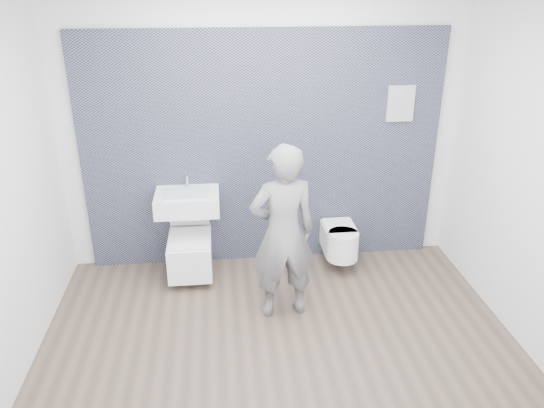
{
  "coord_description": "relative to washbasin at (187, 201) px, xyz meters",
  "views": [
    {
      "loc": [
        -0.44,
        -3.63,
        2.86
      ],
      "look_at": [
        0.0,
        0.6,
        1.0
      ],
      "focal_mm": 35.0,
      "sensor_mm": 36.0,
      "label": 1
    }
  ],
  "objects": [
    {
      "name": "ground",
      "position": [
        0.77,
        -1.21,
        -0.8
      ],
      "size": [
        4.0,
        4.0,
        0.0
      ],
      "primitive_type": "plane",
      "color": "brown",
      "rests_on": "ground"
    },
    {
      "name": "room_shell",
      "position": [
        0.77,
        -1.21,
        0.94
      ],
      "size": [
        4.0,
        4.0,
        4.0
      ],
      "color": "silver",
      "rests_on": "ground"
    },
    {
      "name": "tile_wall",
      "position": [
        0.77,
        0.26,
        -0.8
      ],
      "size": [
        3.6,
        0.06,
        2.4
      ],
      "primitive_type": "cube",
      "color": "black",
      "rests_on": "ground"
    },
    {
      "name": "washbasin",
      "position": [
        0.0,
        0.0,
        0.0
      ],
      "size": [
        0.62,
        0.47,
        0.47
      ],
      "color": "white",
      "rests_on": "ground"
    },
    {
      "name": "toilet_square",
      "position": [
        -0.0,
        -0.07,
        -0.52
      ],
      "size": [
        0.43,
        0.62,
        0.77
      ],
      "color": "white",
      "rests_on": "ground"
    },
    {
      "name": "toilet_rounded",
      "position": [
        1.55,
        -0.05,
        -0.5
      ],
      "size": [
        0.33,
        0.56,
        0.3
      ],
      "color": "white",
      "rests_on": "ground"
    },
    {
      "name": "info_placard",
      "position": [
        2.15,
        0.22,
        -0.8
      ],
      "size": [
        0.27,
        0.03,
        0.36
      ],
      "primitive_type": "cube",
      "color": "white",
      "rests_on": "ground"
    },
    {
      "name": "visitor",
      "position": [
        0.85,
        -0.79,
        0.0
      ],
      "size": [
        0.63,
        0.46,
        1.61
      ],
      "primitive_type": "imported",
      "rotation": [
        0.0,
        0.0,
        3.28
      ],
      "color": "slate",
      "rests_on": "ground"
    }
  ]
}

